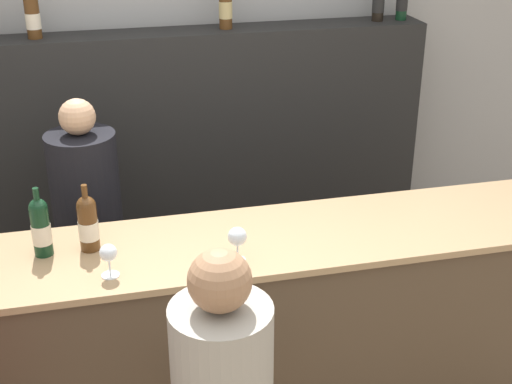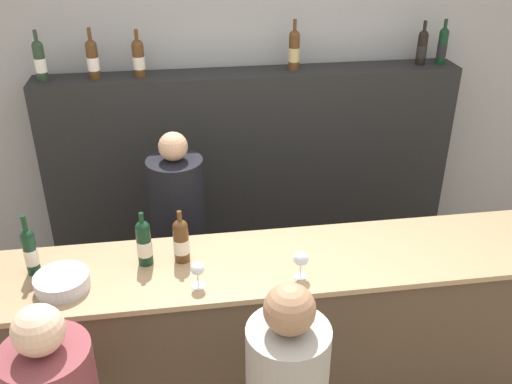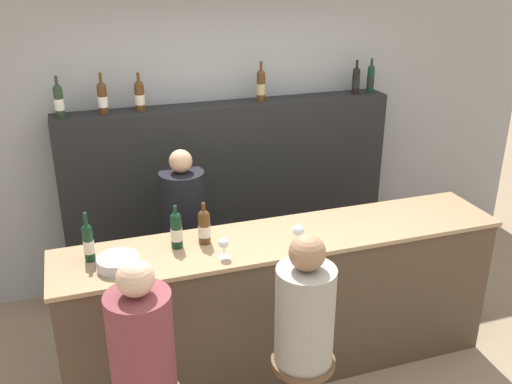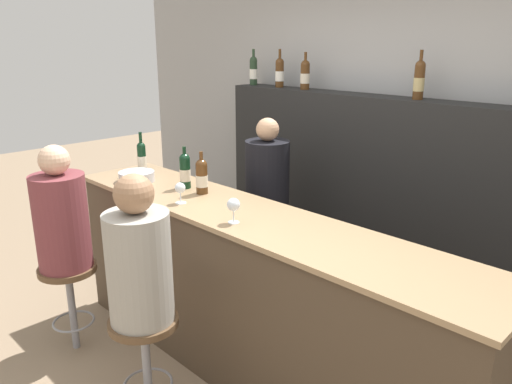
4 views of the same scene
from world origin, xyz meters
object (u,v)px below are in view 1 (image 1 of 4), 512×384
(wine_bottle_backbar_2, at_px, (32,15))
(bartender, at_px, (93,254))
(wine_glass_1, at_px, (237,237))
(wine_glass_0, at_px, (108,254))
(wine_bottle_backbar_4, at_px, (379,0))
(wine_bottle_backbar_3, at_px, (225,4))
(guest_seated_right, at_px, (222,374))
(wine_bottle_counter_1, at_px, (41,227))
(wine_bottle_counter_2, at_px, (88,223))

(wine_bottle_backbar_2, xyz_separation_m, bartender, (0.18, -0.64, -1.11))
(wine_bottle_backbar_2, height_order, wine_glass_1, wine_bottle_backbar_2)
(wine_glass_0, bearing_deg, wine_bottle_backbar_4, 42.26)
(wine_bottle_backbar_2, height_order, wine_glass_0, wine_bottle_backbar_2)
(wine_bottle_backbar_2, distance_m, wine_bottle_backbar_4, 1.93)
(wine_bottle_backbar_3, height_order, guest_seated_right, wine_bottle_backbar_3)
(wine_bottle_backbar_2, relative_size, guest_seated_right, 0.37)
(bartender, bearing_deg, wine_bottle_counter_1, -104.93)
(wine_bottle_counter_1, height_order, bartender, bartender)
(wine_bottle_backbar_3, relative_size, wine_glass_0, 2.49)
(wine_bottle_counter_2, height_order, bartender, bartender)
(wine_bottle_counter_1, relative_size, wine_bottle_counter_2, 1.02)
(wine_bottle_backbar_3, relative_size, guest_seated_right, 0.41)
(wine_bottle_backbar_3, relative_size, bartender, 0.22)
(wine_glass_0, distance_m, bartender, 1.01)
(wine_bottle_backbar_4, distance_m, bartender, 2.17)
(wine_glass_1, relative_size, guest_seated_right, 0.18)
(wine_bottle_counter_2, distance_m, guest_seated_right, 0.89)
(wine_bottle_counter_2, bearing_deg, wine_bottle_counter_1, -180.00)
(wine_bottle_backbar_2, height_order, wine_bottle_backbar_3, wine_bottle_backbar_3)
(wine_bottle_backbar_2, relative_size, wine_bottle_backbar_3, 0.90)
(wine_glass_1, bearing_deg, wine_bottle_backbar_4, 52.37)
(wine_bottle_backbar_4, xyz_separation_m, guest_seated_right, (-1.34, -2.05, -0.83))
(wine_bottle_backbar_4, distance_m, guest_seated_right, 2.58)
(wine_bottle_counter_1, bearing_deg, wine_glass_1, -17.00)
(wine_bottle_backbar_3, distance_m, wine_bottle_backbar_4, 0.91)
(wine_bottle_counter_2, xyz_separation_m, guest_seated_right, (0.40, -0.76, -0.24))
(wine_bottle_counter_2, bearing_deg, wine_glass_1, -22.04)
(wine_bottle_backbar_2, bearing_deg, wine_bottle_counter_2, -81.38)
(wine_bottle_backbar_2, xyz_separation_m, guest_seated_right, (0.60, -2.05, -0.83))
(wine_bottle_counter_1, bearing_deg, wine_bottle_backbar_2, 90.50)
(wine_bottle_backbar_3, bearing_deg, wine_bottle_counter_2, -122.91)
(guest_seated_right, bearing_deg, wine_bottle_counter_1, 127.64)
(wine_bottle_backbar_2, distance_m, wine_bottle_backbar_3, 1.03)
(guest_seated_right, bearing_deg, wine_bottle_counter_2, 117.85)
(wine_glass_1, bearing_deg, bartender, 123.43)
(wine_glass_1, bearing_deg, wine_bottle_backbar_2, 116.69)
(wine_bottle_backbar_3, distance_m, bartender, 1.54)
(wine_glass_0, bearing_deg, wine_bottle_backbar_3, 63.24)
(wine_bottle_backbar_4, bearing_deg, bartender, -159.90)
(wine_bottle_backbar_4, relative_size, guest_seated_right, 0.37)
(wine_bottle_counter_2, height_order, guest_seated_right, guest_seated_right)
(wine_bottle_counter_1, height_order, guest_seated_right, guest_seated_right)
(wine_bottle_backbar_4, distance_m, wine_glass_0, 2.34)
(wine_bottle_counter_2, bearing_deg, wine_bottle_backbar_3, 57.09)
(wine_bottle_counter_1, xyz_separation_m, wine_glass_1, (0.75, -0.23, -0.02))
(wine_bottle_backbar_4, bearing_deg, wine_bottle_counter_1, -146.18)
(wine_bottle_backbar_3, distance_m, guest_seated_right, 2.26)
(wine_bottle_counter_1, relative_size, wine_bottle_backbar_4, 0.98)
(wine_glass_1, relative_size, bartender, 0.10)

